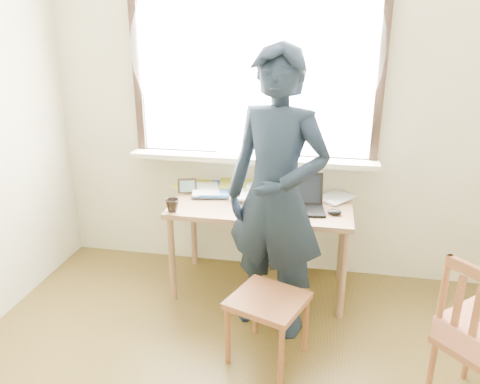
% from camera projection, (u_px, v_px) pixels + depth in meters
% --- Properties ---
extents(room_shell, '(3.52, 4.02, 2.61)m').
position_uv_depth(room_shell, '(223.00, 98.00, 1.65)').
color(room_shell, beige).
rests_on(room_shell, ground).
extents(desk, '(1.27, 0.63, 0.68)m').
position_uv_depth(desk, '(261.00, 213.00, 3.33)').
color(desk, '#866143').
rests_on(desk, ground).
extents(laptop, '(0.37, 0.32, 0.23)m').
position_uv_depth(laptop, '(299.00, 201.00, 3.21)').
color(laptop, black).
rests_on(laptop, desk).
extents(mug_white, '(0.16, 0.16, 0.09)m').
position_uv_depth(mug_white, '(254.00, 190.00, 3.45)').
color(mug_white, white).
rests_on(mug_white, desk).
extents(mug_dark, '(0.13, 0.13, 0.09)m').
position_uv_depth(mug_dark, '(172.00, 206.00, 3.16)').
color(mug_dark, black).
rests_on(mug_dark, desk).
extents(mouse, '(0.10, 0.07, 0.04)m').
position_uv_depth(mouse, '(334.00, 212.00, 3.11)').
color(mouse, black).
rests_on(mouse, desk).
extents(desk_clutter, '(0.88, 0.45, 0.05)m').
position_uv_depth(desk_clutter, '(233.00, 187.00, 3.55)').
color(desk_clutter, white).
rests_on(desk_clutter, desk).
extents(book_a, '(0.26, 0.32, 0.03)m').
position_uv_depth(book_a, '(224.00, 187.00, 3.59)').
color(book_a, white).
rests_on(book_a, desk).
extents(book_b, '(0.32, 0.33, 0.02)m').
position_uv_depth(book_b, '(325.00, 194.00, 3.46)').
color(book_b, white).
rests_on(book_b, desk).
extents(picture_frame, '(0.14, 0.05, 0.11)m').
position_uv_depth(picture_frame, '(187.00, 187.00, 3.48)').
color(picture_frame, black).
rests_on(picture_frame, desk).
extents(work_chair, '(0.51, 0.50, 0.41)m').
position_uv_depth(work_chair, '(268.00, 307.00, 2.69)').
color(work_chair, brown).
rests_on(work_chair, ground).
extents(person, '(0.76, 0.62, 1.79)m').
position_uv_depth(person, '(276.00, 197.00, 2.82)').
color(person, black).
rests_on(person, ground).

